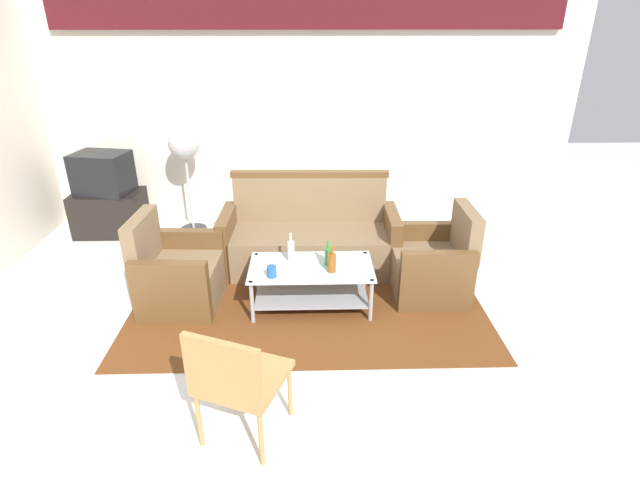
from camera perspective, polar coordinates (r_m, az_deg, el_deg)
The scene contains 15 objects.
ground_plane at distance 3.86m, azimuth -0.68°, elevation -14.20°, with size 14.00×14.00×0.00m, color white.
wall_back at distance 6.13m, azimuth -1.24°, elevation 15.83°, with size 6.52×0.19×2.80m.
rug at distance 4.63m, azimuth -1.43°, elevation -6.76°, with size 3.19×2.09×0.01m, color brown.
couch at distance 5.06m, azimuth -1.20°, elevation 0.10°, with size 1.82×0.78×0.96m.
armchair_left at distance 4.61m, azimuth -16.34°, elevation -3.97°, with size 0.73×0.79×0.85m.
armchair_right at distance 4.71m, azimuth 13.08°, elevation -2.94°, with size 0.71×0.77×0.85m.
coffee_table at distance 4.38m, azimuth -1.03°, elevation -4.71°, with size 1.10×0.60×0.40m.
bottle_brown at distance 4.19m, azimuth 1.39°, elevation -2.62°, with size 0.07×0.07×0.24m.
bottle_clear at distance 4.38m, azimuth -3.43°, elevation -1.20°, with size 0.06×0.06×0.27m.
bottle_green at distance 4.30m, azimuth 0.97°, elevation -1.84°, with size 0.07×0.07×0.24m.
cup at distance 4.14m, azimuth -5.69°, elevation -3.70°, with size 0.08×0.08×0.10m, color #2659A5.
tv_stand at distance 6.42m, azimuth -23.39°, elevation 2.94°, with size 0.80×0.50×0.52m, color black.
television at distance 6.27m, azimuth -24.15°, elevation 7.18°, with size 0.67×0.55×0.48m.
pedestal_fan at distance 5.95m, azimuth -15.62°, elevation 10.12°, with size 0.36×0.36×1.27m.
wicker_chair at distance 3.01m, azimuth -9.88°, elevation -15.57°, with size 0.62×0.62×0.84m.
Camera 1 is at (-0.04, -3.00, 2.43)m, focal length 27.28 mm.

